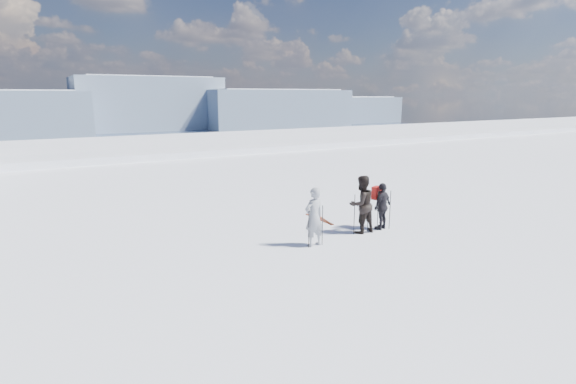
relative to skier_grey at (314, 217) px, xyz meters
name	(u,v)px	position (x,y,z in m)	size (l,w,h in m)	color
lake_basin	(160,221)	(2.22, 28.34, -7.40)	(820.00, 820.00, 71.62)	white
far_mountain_range	(74,108)	(31.82, 453.12, -8.10)	(770.00, 110.00, 53.00)	slate
skier_grey	(314,217)	(0.00, 0.00, 0.00)	(0.66, 0.43, 1.81)	#8E939B
skier_dark	(361,204)	(2.09, 0.35, 0.06)	(0.93, 0.73, 1.92)	black
skier_pack	(382,206)	(2.96, 0.31, -0.10)	(0.94, 0.39, 1.60)	black
backpack	(377,176)	(2.88, 0.55, 0.91)	(0.34, 0.19, 0.44)	red
ski_poles	(356,216)	(1.72, 0.16, -0.24)	(3.44, 0.41, 1.36)	black
skis_loose	(321,219)	(1.86, 2.36, -0.89)	(0.42, 1.70, 0.03)	black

